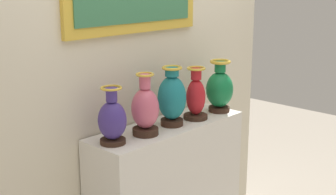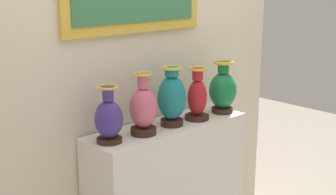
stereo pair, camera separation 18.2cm
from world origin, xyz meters
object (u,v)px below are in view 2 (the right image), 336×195
vase_rose (143,109)px  vase_crimson (197,97)px  vase_teal (172,98)px  vase_emerald (223,90)px  vase_indigo (109,119)px

vase_rose → vase_crimson: vase_rose is taller
vase_rose → vase_crimson: (0.44, -0.01, -0.01)m
vase_crimson → vase_teal: bearing=175.1°
vase_teal → vase_emerald: 0.44m
vase_indigo → vase_rose: size_ratio=0.88×
vase_rose → vase_indigo: bearing=174.1°
vase_indigo → vase_crimson: (0.66, -0.03, 0.01)m
vase_crimson → vase_emerald: 0.24m
vase_indigo → vase_emerald: size_ratio=0.91×
vase_rose → vase_crimson: size_ratio=1.08×
vase_emerald → vase_teal: bearing=176.6°
vase_crimson → vase_rose: bearing=178.8°
vase_teal → vase_emerald: bearing=-3.4°
vase_indigo → vase_rose: (0.22, -0.02, 0.02)m
vase_emerald → vase_rose: bearing=178.5°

